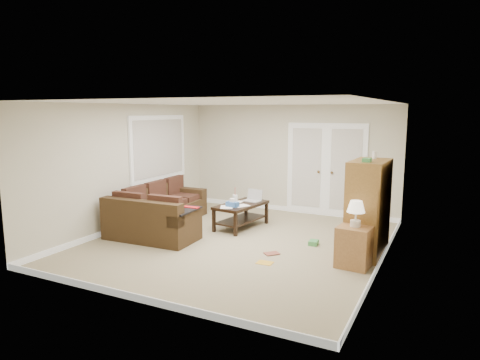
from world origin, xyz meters
The scene contains 17 objects.
floor centered at (0.00, 0.00, 0.00)m, with size 5.50×5.50×0.00m, color tan.
ceiling centered at (0.00, 0.00, 2.50)m, with size 5.00×5.50×0.02m, color white.
wall_left centered at (-2.50, 0.00, 1.25)m, with size 0.02×5.50×2.50m, color beige.
wall_right centered at (2.50, 0.00, 1.25)m, with size 0.02×5.50×2.50m, color beige.
wall_back centered at (0.00, 2.75, 1.25)m, with size 5.00×0.02×2.50m, color beige.
wall_front centered at (0.00, -2.75, 1.25)m, with size 5.00×0.02×2.50m, color beige.
baseboards centered at (0.00, 0.00, 0.05)m, with size 5.00×5.50×0.10m, color white, non-canonical shape.
french_doors centered at (0.85, 2.71, 1.04)m, with size 1.80×0.05×2.13m.
window_left centered at (-2.46, 1.00, 1.55)m, with size 0.05×1.92×1.42m.
sectional_sofa centered at (-1.80, 0.07, 0.31)m, with size 1.81×2.60×0.79m.
coffee_table centered at (-0.39, 0.94, 0.27)m, with size 0.78×1.30×0.83m.
tv_armoire centered at (2.20, 0.37, 0.80)m, with size 0.59×1.01×1.69m.
side_cabinet centered at (2.13, -0.29, 0.37)m, with size 0.53×0.53×1.03m.
space_heater centered at (1.84, 2.35, 0.15)m, with size 0.12×0.10×0.30m, color white.
floor_magazine centered at (0.85, -0.76, 0.00)m, with size 0.25×0.20×0.01m, color gold.
floor_greenbox centered at (1.27, 0.47, 0.04)m, with size 0.15×0.20×0.08m, color #419049.
floor_book centered at (0.73, -0.26, 0.01)m, with size 0.18×0.24×0.02m, color brown.
Camera 1 is at (3.35, -6.68, 2.36)m, focal length 32.00 mm.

